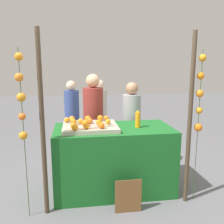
{
  "coord_description": "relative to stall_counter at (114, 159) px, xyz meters",
  "views": [
    {
      "loc": [
        -0.52,
        -3.31,
        1.81
      ],
      "look_at": [
        0.0,
        0.15,
        1.15
      ],
      "focal_mm": 38.8,
      "sensor_mm": 36.0,
      "label": 1
    }
  ],
  "objects": [
    {
      "name": "vendor_left",
      "position": [
        -0.24,
        0.7,
        0.31
      ],
      "size": [
        0.34,
        0.34,
        1.69
      ],
      "color": "maroon",
      "rests_on": "ground_plane"
    },
    {
      "name": "orange_6",
      "position": [
        -0.21,
        -0.07,
        0.57
      ],
      "size": [
        0.08,
        0.08,
        0.08
      ],
      "primitive_type": "sphere",
      "color": "orange",
      "rests_on": "orange_tray"
    },
    {
      "name": "crowd_person_0",
      "position": [
        -0.01,
        1.85,
        0.24
      ],
      "size": [
        0.31,
        0.31,
        1.53
      ],
      "color": "beige",
      "rests_on": "ground_plane"
    },
    {
      "name": "orange_7",
      "position": [
        -0.56,
        -0.0,
        0.57
      ],
      "size": [
        0.08,
        0.08,
        0.08
      ],
      "primitive_type": "sphere",
      "color": "orange",
      "rests_on": "orange_tray"
    },
    {
      "name": "orange_3",
      "position": [
        -0.58,
        0.12,
        0.57
      ],
      "size": [
        0.08,
        0.08,
        0.08
      ],
      "primitive_type": "sphere",
      "color": "orange",
      "rests_on": "orange_tray"
    },
    {
      "name": "chalkboard_sign",
      "position": [
        0.09,
        -0.6,
        -0.26
      ],
      "size": [
        0.34,
        0.03,
        0.45
      ],
      "color": "brown",
      "rests_on": "ground_plane"
    },
    {
      "name": "garland_strand_left",
      "position": [
        -1.13,
        -0.5,
        0.99
      ],
      "size": [
        0.11,
        0.11,
        2.01
      ],
      "color": "#2D4C23",
      "rests_on": "ground_plane"
    },
    {
      "name": "crowd_person_1",
      "position": [
        -0.61,
        1.72,
        0.23
      ],
      "size": [
        0.3,
        0.3,
        1.52
      ],
      "color": "#384C8C",
      "rests_on": "ground_plane"
    },
    {
      "name": "orange_11",
      "position": [
        -0.4,
        -0.24,
        0.57
      ],
      "size": [
        0.08,
        0.08,
        0.08
      ],
      "primitive_type": "sphere",
      "color": "orange",
      "rests_on": "orange_tray"
    },
    {
      "name": "orange_15",
      "position": [
        -0.47,
        0.05,
        0.57
      ],
      "size": [
        0.08,
        0.08,
        0.08
      ],
      "primitive_type": "sphere",
      "color": "orange",
      "rests_on": "orange_tray"
    },
    {
      "name": "ground_plane",
      "position": [
        0.0,
        0.0,
        -0.47
      ],
      "size": [
        24.0,
        24.0,
        0.0
      ],
      "primitive_type": "plane",
      "color": "slate"
    },
    {
      "name": "juice_bottle",
      "position": [
        0.34,
        -0.04,
        0.59
      ],
      "size": [
        0.07,
        0.07,
        0.24
      ],
      "color": "orange",
      "rests_on": "stall_counter"
    },
    {
      "name": "orange_14",
      "position": [
        -0.66,
        0.18,
        0.57
      ],
      "size": [
        0.07,
        0.07,
        0.07
      ],
      "primitive_type": "sphere",
      "color": "orange",
      "rests_on": "orange_tray"
    },
    {
      "name": "orange_tray",
      "position": [
        -0.34,
        -0.03,
        0.5
      ],
      "size": [
        0.75,
        0.63,
        0.06
      ],
      "primitive_type": "cube",
      "color": "#B2AD99",
      "rests_on": "stall_counter"
    },
    {
      "name": "vendor_right",
      "position": [
        0.41,
        0.65,
        0.25
      ],
      "size": [
        0.31,
        0.31,
        1.55
      ],
      "color": "#99999E",
      "rests_on": "ground_plane"
    },
    {
      "name": "orange_5",
      "position": [
        -0.34,
        0.05,
        0.57
      ],
      "size": [
        0.08,
        0.08,
        0.08
      ],
      "primitive_type": "sphere",
      "color": "orange",
      "rests_on": "orange_tray"
    },
    {
      "name": "orange_9",
      "position": [
        -0.2,
        -0.25,
        0.57
      ],
      "size": [
        0.08,
        0.08,
        0.08
      ],
      "primitive_type": "sphere",
      "color": "orange",
      "rests_on": "orange_tray"
    },
    {
      "name": "orange_13",
      "position": [
        -0.08,
        -0.03,
        0.57
      ],
      "size": [
        0.08,
        0.08,
        0.08
      ],
      "primitive_type": "sphere",
      "color": "orange",
      "rests_on": "orange_tray"
    },
    {
      "name": "orange_12",
      "position": [
        -0.08,
        0.21,
        0.57
      ],
      "size": [
        0.07,
        0.07,
        0.07
      ],
      "primitive_type": "sphere",
      "color": "orange",
      "rests_on": "orange_tray"
    },
    {
      "name": "orange_8",
      "position": [
        -0.36,
        0.17,
        0.58
      ],
      "size": [
        0.09,
        0.09,
        0.09
      ],
      "primitive_type": "sphere",
      "color": "orange",
      "rests_on": "orange_tray"
    },
    {
      "name": "canopy_post_left",
      "position": [
        -0.92,
        -0.46,
        0.65
      ],
      "size": [
        0.06,
        0.06,
        2.24
      ],
      "primitive_type": "cylinder",
      "color": "#473828",
      "rests_on": "ground_plane"
    },
    {
      "name": "orange_4",
      "position": [
        -0.17,
        0.19,
        0.58
      ],
      "size": [
        0.09,
        0.09,
        0.09
      ],
      "primitive_type": "sphere",
      "color": "orange",
      "rests_on": "orange_tray"
    },
    {
      "name": "orange_1",
      "position": [
        -0.56,
        -0.21,
        0.57
      ],
      "size": [
        0.08,
        0.08,
        0.08
      ],
      "primitive_type": "sphere",
      "color": "orange",
      "rests_on": "orange_tray"
    },
    {
      "name": "orange_10",
      "position": [
        -0.59,
        0.21,
        0.58
      ],
      "size": [
        0.09,
        0.09,
        0.09
      ],
      "primitive_type": "sphere",
      "color": "orange",
      "rests_on": "orange_tray"
    },
    {
      "name": "garland_strand_right",
      "position": [
        1.04,
        -0.45,
        0.95
      ],
      "size": [
        0.11,
        0.11,
        2.01
      ],
      "color": "#2D4C23",
      "rests_on": "ground_plane"
    },
    {
      "name": "orange_0",
      "position": [
        -0.55,
        -0.29,
        0.58
      ],
      "size": [
        0.08,
        0.08,
        0.08
      ],
      "primitive_type": "sphere",
      "color": "orange",
      "rests_on": "orange_tray"
    },
    {
      "name": "orange_2",
      "position": [
        -0.4,
        -0.12,
        0.58
      ],
      "size": [
        0.09,
        0.09,
        0.09
      ],
      "primitive_type": "sphere",
      "color": "orange",
      "rests_on": "orange_tray"
    },
    {
      "name": "stall_counter",
      "position": [
        0.0,
        0.0,
        0.0
      ],
      "size": [
        1.68,
        0.85,
        0.95
      ],
      "primitive_type": "cube",
      "color": "#196023",
      "rests_on": "ground_plane"
    },
    {
      "name": "canopy_post_right",
      "position": [
        0.92,
        -0.46,
        0.65
      ],
      "size": [
        0.06,
        0.06,
        2.24
      ],
      "primitive_type": "cylinder",
      "color": "#473828",
      "rests_on": "ground_plane"
    }
  ]
}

